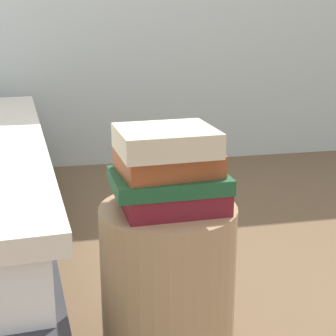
# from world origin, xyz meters

# --- Properties ---
(side_table) EXTENTS (0.35, 0.35, 0.45)m
(side_table) POSITION_xyz_m (0.00, 0.00, 0.22)
(side_table) COLOR tan
(side_table) RESTS_ON ground_plane
(book_maroon) EXTENTS (0.26, 0.22, 0.05)m
(book_maroon) POSITION_xyz_m (0.01, 0.00, 0.48)
(book_maroon) COLOR maroon
(book_maroon) RESTS_ON side_table
(book_forest) EXTENTS (0.28, 0.21, 0.04)m
(book_forest) POSITION_xyz_m (-0.00, -0.01, 0.52)
(book_forest) COLOR #1E512D
(book_forest) RESTS_ON book_maroon
(book_rust) EXTENTS (0.25, 0.21, 0.05)m
(book_rust) POSITION_xyz_m (-0.00, 0.00, 0.57)
(book_rust) COLOR #994723
(book_rust) RESTS_ON book_forest
(book_cream) EXTENTS (0.24, 0.21, 0.06)m
(book_cream) POSITION_xyz_m (-0.01, -0.01, 0.62)
(book_cream) COLOR beige
(book_cream) RESTS_ON book_rust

